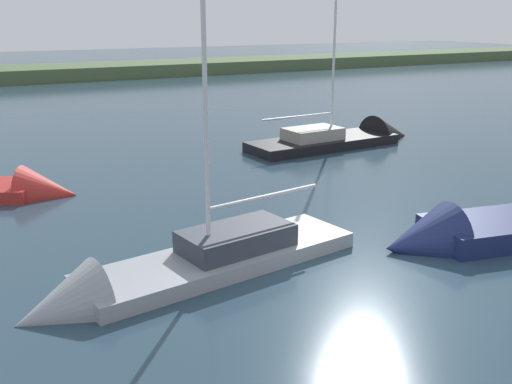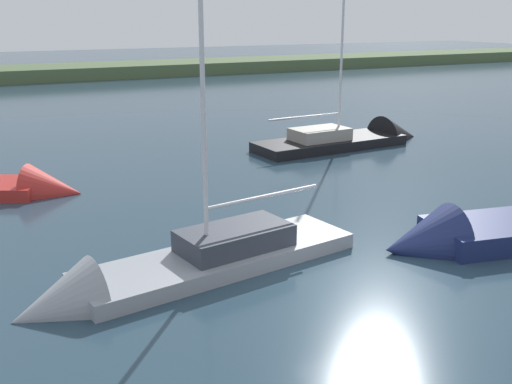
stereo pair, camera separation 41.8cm
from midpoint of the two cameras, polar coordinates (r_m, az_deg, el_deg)
ground_plane at (r=14.00m, az=11.60°, el=-9.01°), size 200.00×200.00×0.00m
far_shoreline at (r=61.87m, az=-19.41°, el=10.23°), size 180.00×8.00×2.40m
sailboat_far_right at (r=14.13m, az=-7.53°, el=-8.00°), size 8.75×3.24×10.52m
sailboat_near_dock at (r=29.09m, az=10.27°, el=4.74°), size 9.15×2.94×10.13m
sailboat_mid_channel at (r=17.83m, az=23.92°, el=-3.58°), size 9.00×3.81×10.81m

